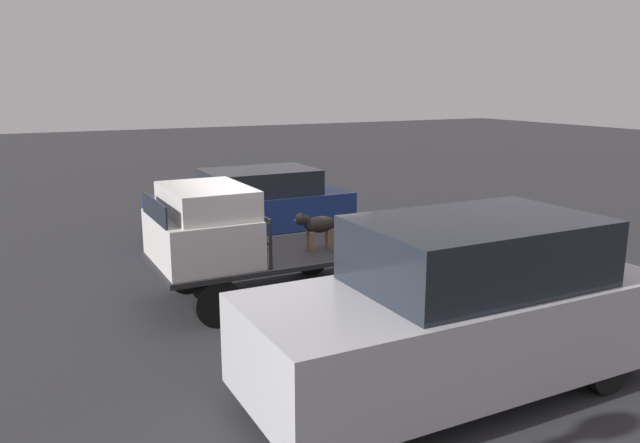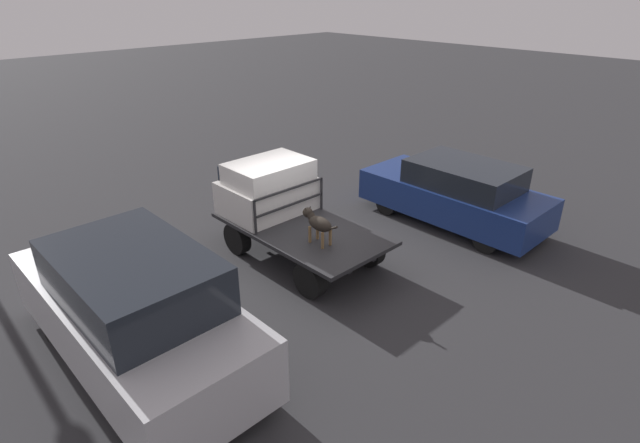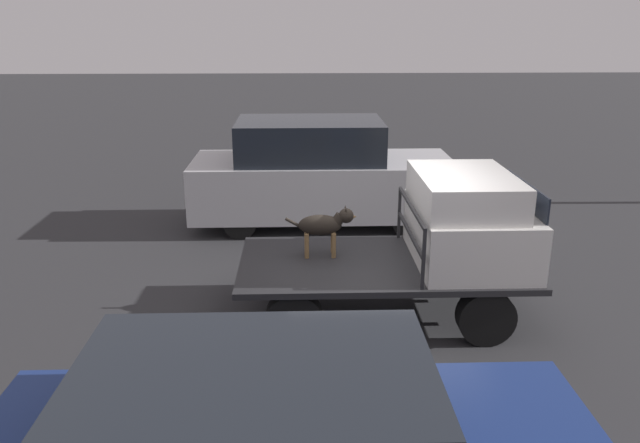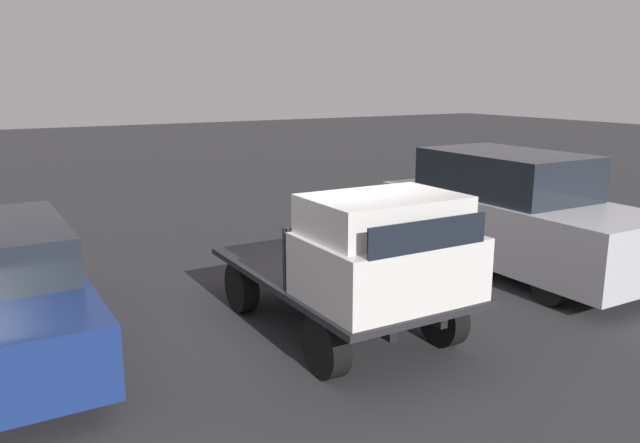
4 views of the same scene
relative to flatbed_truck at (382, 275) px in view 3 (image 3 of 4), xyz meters
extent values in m
plane|color=#2D2D30|center=(0.00, 0.00, -0.57)|extent=(80.00, 80.00, 0.00)
cylinder|color=black|center=(1.18, 0.85, -0.21)|extent=(0.72, 0.24, 0.72)
cylinder|color=black|center=(1.18, -0.85, -0.21)|extent=(0.72, 0.24, 0.72)
cylinder|color=black|center=(-1.18, 0.85, -0.21)|extent=(0.72, 0.24, 0.72)
cylinder|color=black|center=(-1.18, -0.85, -0.21)|extent=(0.72, 0.24, 0.72)
cube|color=black|center=(0.00, 0.35, 0.04)|extent=(3.51, 0.10, 0.18)
cube|color=black|center=(0.00, -0.35, 0.04)|extent=(3.51, 0.10, 0.18)
cube|color=#232326|center=(0.00, 0.00, 0.17)|extent=(3.81, 2.02, 0.08)
cube|color=silver|center=(1.14, 0.00, 0.57)|extent=(1.43, 1.90, 0.73)
cube|color=silver|center=(1.03, 0.00, 1.17)|extent=(1.22, 1.75, 0.45)
cube|color=black|center=(1.85, 0.00, 1.10)|extent=(0.02, 1.56, 0.34)
cube|color=#232326|center=(0.35, 0.93, 0.59)|extent=(0.04, 0.04, 0.77)
cube|color=#232326|center=(0.35, -0.93, 0.59)|extent=(0.04, 0.04, 0.77)
cube|color=#232326|center=(0.35, 0.00, 0.96)|extent=(0.04, 1.86, 0.04)
cube|color=#232326|center=(0.35, 0.00, 0.59)|extent=(0.04, 1.86, 0.04)
cylinder|color=brown|center=(-0.65, 0.35, 0.38)|extent=(0.06, 0.06, 0.34)
cylinder|color=brown|center=(-0.65, 0.14, 0.38)|extent=(0.06, 0.06, 0.34)
cylinder|color=brown|center=(-1.01, 0.35, 0.38)|extent=(0.06, 0.06, 0.34)
cylinder|color=brown|center=(-1.01, 0.14, 0.38)|extent=(0.06, 0.06, 0.34)
ellipsoid|color=black|center=(-0.83, 0.24, 0.64)|extent=(0.59, 0.28, 0.28)
sphere|color=brown|center=(-0.67, 0.24, 0.59)|extent=(0.13, 0.13, 0.13)
cylinder|color=black|center=(-0.58, 0.24, 0.72)|extent=(0.20, 0.15, 0.19)
sphere|color=black|center=(-0.48, 0.24, 0.77)|extent=(0.20, 0.20, 0.20)
cone|color=brown|center=(-0.39, 0.24, 0.75)|extent=(0.11, 0.11, 0.11)
cone|color=black|center=(-0.49, 0.30, 0.85)|extent=(0.06, 0.08, 0.10)
cone|color=black|center=(-0.49, 0.19, 0.85)|extent=(0.06, 0.08, 0.10)
cylinder|color=black|center=(-1.18, 0.24, 0.67)|extent=(0.25, 0.04, 0.17)
cube|color=#1E232B|center=(-1.42, -3.96, 0.74)|extent=(2.51, 1.68, 0.56)
cylinder|color=black|center=(0.89, 4.86, -0.27)|extent=(0.60, 0.20, 0.60)
cylinder|color=black|center=(0.89, 3.18, -0.27)|extent=(0.60, 0.20, 0.60)
cylinder|color=black|center=(-2.20, 4.86, -0.27)|extent=(0.60, 0.20, 0.60)
cylinder|color=black|center=(-2.20, 3.18, -0.27)|extent=(0.60, 0.20, 0.60)
cube|color=#B7B7BC|center=(-0.66, 4.02, 0.20)|extent=(4.99, 1.96, 1.04)
cube|color=#1E232B|center=(-0.90, 4.02, 1.09)|extent=(2.75, 1.77, 0.75)
camera|label=1|loc=(3.81, 9.30, 2.96)|focal=35.00mm
camera|label=2|loc=(-7.14, 6.28, 4.86)|focal=28.00mm
camera|label=3|loc=(-1.09, -7.72, 3.28)|focal=35.00mm
camera|label=4|loc=(6.71, -4.16, 2.68)|focal=35.00mm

